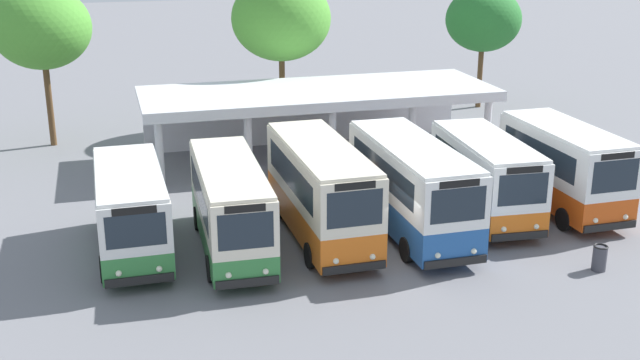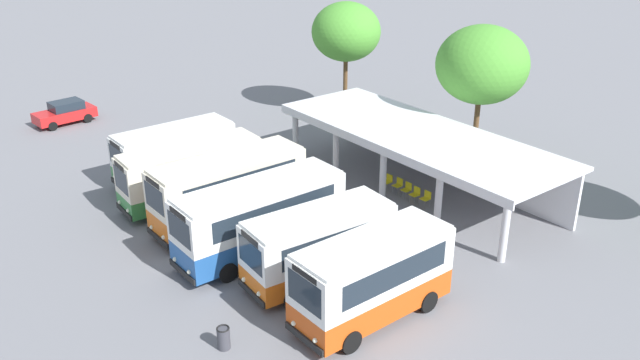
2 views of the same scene
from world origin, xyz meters
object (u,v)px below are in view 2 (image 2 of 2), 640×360
Objects in this scene: city_bus_second_in_row at (191,171)px; city_bus_fourth_amber at (260,216)px; parked_car_flank at (65,112)px; waiting_chair_fifth_seat at (426,197)px; litter_bin_apron at (224,338)px; waiting_chair_fourth_seat at (416,193)px; waiting_chair_end_by_column at (388,180)px; waiting_chair_second_from_end at (398,184)px; waiting_chair_middle_seat at (407,189)px; city_bus_middle_cream at (229,188)px; city_bus_fifth_blue at (319,243)px; city_bus_nearest_orange at (174,151)px; city_bus_far_end_green at (372,276)px.

city_bus_second_in_row is 6.80m from city_bus_fourth_amber.
parked_car_flank is 4.98× the size of waiting_chair_fifth_seat.
waiting_chair_fifth_seat is 0.96× the size of litter_bin_apron.
waiting_chair_fourth_seat is 15.00m from litter_bin_apron.
city_bus_fourth_amber is 9.44× the size of waiting_chair_end_by_column.
waiting_chair_second_from_end is 0.71m from waiting_chair_middle_seat.
city_bus_middle_cream is 1.85× the size of parked_car_flank.
city_bus_fifth_blue is 9.92m from waiting_chair_second_from_end.
city_bus_nearest_orange is 1.04× the size of city_bus_far_end_green.
parked_car_flank is 4.98× the size of waiting_chair_second_from_end.
waiting_chair_fifth_seat is at bearing 22.72° from parked_car_flank.
city_bus_fourth_amber is 3.47m from city_bus_fifth_blue.
city_bus_middle_cream is 10.20m from city_bus_far_end_green.
waiting_chair_second_from_end and waiting_chair_fifth_seat have the same top height.
waiting_chair_middle_seat is at bearing 109.58° from litter_bin_apron.
city_bus_nearest_orange is 8.07× the size of waiting_chair_end_by_column.
waiting_chair_second_from_end is (2.49, 9.20, -1.44)m from city_bus_middle_cream.
city_bus_nearest_orange is 12.83m from waiting_chair_second_from_end.
city_bus_fourth_amber reaches higher than parked_car_flank.
waiting_chair_fourth_seat is 1.00× the size of waiting_chair_fifth_seat.
city_bus_fourth_amber is at bearing -80.30° from waiting_chair_end_by_column.
city_bus_nearest_orange is 13.59m from city_bus_fifth_blue.
parked_car_flank is 4.98× the size of waiting_chair_fourth_seat.
city_bus_fourth_amber is 9.70m from waiting_chair_end_by_column.
waiting_chair_fourth_seat is (7.30, 9.39, -1.26)m from city_bus_second_in_row.
city_bus_fourth_amber reaches higher than litter_bin_apron.
city_bus_fifth_blue is 9.61m from waiting_chair_middle_seat.
city_bus_fifth_blue reaches higher than waiting_chair_middle_seat.
waiting_chair_second_from_end is (-7.70, 8.90, -1.38)m from city_bus_far_end_green.
city_bus_fifth_blue is 7.85× the size of waiting_chair_fifth_seat.
city_bus_far_end_green reaches higher than waiting_chair_fifth_seat.
city_bus_far_end_green is (6.79, 0.67, -0.01)m from city_bus_fourth_amber.
city_bus_fourth_amber is 9.02× the size of litter_bin_apron.
city_bus_nearest_orange reaches higher than waiting_chair_end_by_column.
waiting_chair_middle_seat is (0.71, -0.03, 0.00)m from waiting_chair_second_from_end.
city_bus_fourth_amber is 1.20× the size of city_bus_fifth_blue.
city_bus_far_end_green reaches higher than waiting_chair_second_from_end.
city_bus_fourth_amber reaches higher than waiting_chair_fifth_seat.
city_bus_fourth_amber reaches higher than city_bus_nearest_orange.
parked_car_flank is at bearing 172.35° from litter_bin_apron.
waiting_chair_fourth_seat is (24.45, 10.46, -0.30)m from parked_car_flank.
litter_bin_apron is at bearing -108.74° from city_bus_far_end_green.
city_bus_fourth_amber is 6.83m from city_bus_far_end_green.
city_bus_far_end_green is at bearing -49.12° from waiting_chair_second_from_end.
parked_car_flank is at bearing -172.63° from city_bus_nearest_orange.
waiting_chair_middle_seat is 0.96× the size of litter_bin_apron.
city_bus_fifth_blue is 1.58× the size of parked_car_flank.
city_bus_second_in_row reaches higher than waiting_chair_second_from_end.
waiting_chair_end_by_column is at bearing -178.28° from waiting_chair_fifth_seat.
waiting_chair_end_by_column and waiting_chair_fifth_seat have the same top height.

